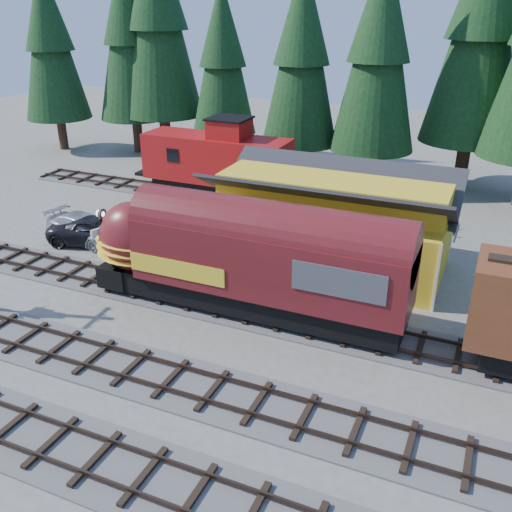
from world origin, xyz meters
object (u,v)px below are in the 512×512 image
at_px(pickup_truck_a, 97,231).
at_px(pickup_truck_b, 85,228).
at_px(caboose, 217,162).
at_px(depot, 330,213).
at_px(locomotive, 236,262).

xyz_separation_m(pickup_truck_a, pickup_truck_b, (-0.93, 0.03, 0.00)).
bearing_deg(caboose, pickup_truck_b, -110.20).
xyz_separation_m(depot, locomotive, (-2.46, -6.50, -0.49)).
bearing_deg(pickup_truck_a, pickup_truck_b, 74.01).
bearing_deg(pickup_truck_a, depot, -92.80).
height_order(locomotive, pickup_truck_b, locomotive).
relative_size(depot, pickup_truck_b, 2.35).
bearing_deg(depot, pickup_truck_a, -168.66).
bearing_deg(pickup_truck_b, caboose, -9.82).
relative_size(caboose, pickup_truck_b, 1.94).
height_order(caboose, pickup_truck_a, caboose).
distance_m(locomotive, pickup_truck_b, 12.56).
distance_m(pickup_truck_a, pickup_truck_b, 0.93).
relative_size(caboose, pickup_truck_a, 1.86).
bearing_deg(locomotive, caboose, 120.07).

